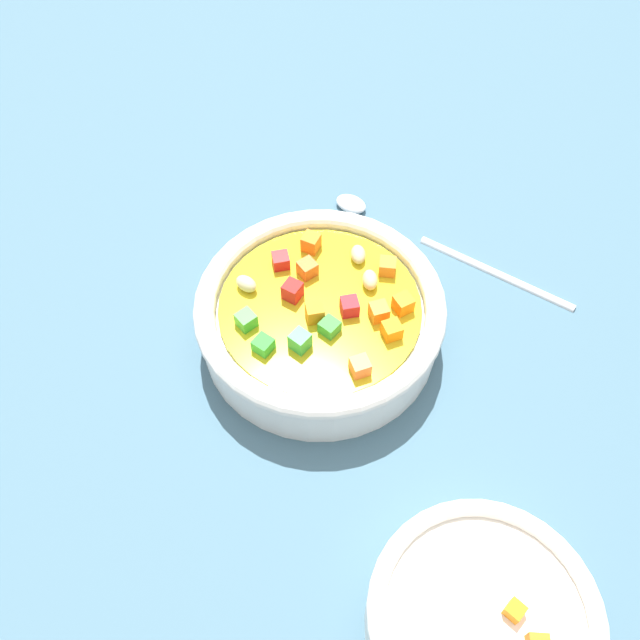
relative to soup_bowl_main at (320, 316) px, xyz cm
name	(u,v)px	position (x,y,z in cm)	size (l,w,h in cm)	color
ground_plane	(320,342)	(0.00, 0.01, -3.86)	(140.00, 140.00, 2.00)	#42667A
soup_bowl_main	(320,316)	(0.00, 0.00, 0.00)	(20.18, 20.18, 5.89)	white
spoon	(430,240)	(6.75, -12.85, -2.41)	(19.42, 16.83, 1.07)	silver
side_bowl_small	(482,621)	(-25.01, -2.95, -0.65)	(14.82, 14.82, 4.59)	white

